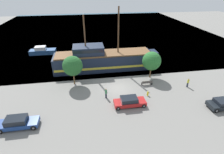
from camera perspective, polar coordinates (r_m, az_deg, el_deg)
The scene contains 13 objects.
ground_plane at distance 29.71m, azimuth 1.99°, elevation -3.74°, with size 160.00×160.00×0.00m, color gray.
water_surface at distance 70.63m, azimuth -5.01°, elevation 15.39°, with size 80.00×80.00×0.00m, color #33566B.
pirate_ship at distance 35.93m, azimuth -2.98°, elevation 5.72°, with size 21.14×4.75×12.14m.
moored_boat_dockside at distance 47.56m, azimuth -21.75°, elevation 7.90°, with size 6.24×2.22×1.93m.
parked_car_curb_front at distance 25.58m, azimuth 5.74°, elevation -8.00°, with size 4.60×1.85×1.40m.
parked_car_curb_mid at distance 24.93m, azimuth -28.42°, elevation -12.95°, with size 4.76×1.85×1.46m.
parked_car_curb_rear at distance 29.59m, azimuth 32.52°, elevation -7.38°, with size 4.27×1.98×1.36m.
fire_hydrant at distance 28.25m, azimuth 11.58°, elevation -5.28°, with size 0.42×0.25×0.76m.
bench_promenade_east at distance 31.06m, azimuth 11.34°, elevation -1.83°, with size 1.94×0.45×0.85m.
pedestrian_walking_near at distance 26.99m, azimuth -1.98°, elevation -5.28°, with size 0.32×0.32×1.67m.
pedestrian_walking_far at distance 32.41m, azimuth 23.54°, elevation -1.73°, with size 0.32×0.32×1.62m.
tree_row_east at distance 30.15m, azimuth -12.75°, elevation 3.55°, with size 3.40×3.40×5.19m.
tree_row_mideast at distance 32.54m, azimuth 12.81°, elevation 5.12°, with size 3.40×3.40×5.03m.
Camera 1 is at (-5.00, -24.66, 15.81)m, focal length 28.00 mm.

